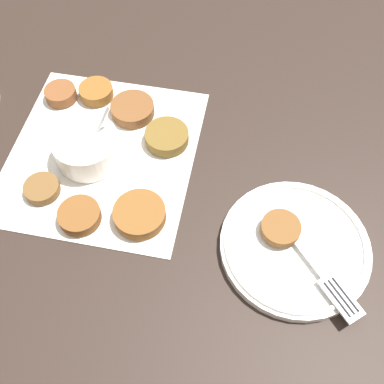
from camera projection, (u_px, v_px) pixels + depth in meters
ground_plane at (113, 161)px, 0.76m from camera, size 4.00×4.00×0.00m
napkin at (103, 153)px, 0.77m from camera, size 0.35×0.32×0.00m
sauce_bowl at (88, 147)px, 0.75m from camera, size 0.12×0.11×0.10m
fritter_0 at (42, 188)px, 0.72m from camera, size 0.06×0.06×0.02m
fritter_1 at (61, 94)px, 0.83m from camera, size 0.06×0.06×0.02m
fritter_2 at (167, 137)px, 0.77m from camera, size 0.08×0.08×0.02m
fritter_3 at (133, 109)px, 0.81m from camera, size 0.08×0.08×0.02m
fritter_4 at (80, 216)px, 0.69m from camera, size 0.07×0.07×0.02m
fritter_5 at (140, 214)px, 0.69m from camera, size 0.08×0.08×0.02m
fritter_6 at (96, 92)px, 0.83m from camera, size 0.06×0.06×0.02m
serving_plate at (295, 246)px, 0.67m from camera, size 0.22×0.22×0.02m
fritter_on_plate at (281, 228)px, 0.66m from camera, size 0.06×0.06×0.01m
fork at (324, 276)px, 0.63m from camera, size 0.16×0.13×0.00m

